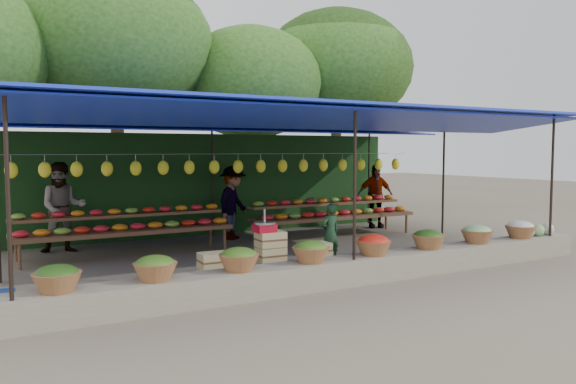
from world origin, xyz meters
TOP-DOWN VIEW (x-y plane):
  - ground at (0.00, 0.00)m, footprint 60.00×60.00m
  - stone_curb at (0.00, -2.75)m, footprint 10.60×0.55m
  - stall_canopy at (0.00, 0.06)m, footprint 10.80×6.60m
  - produce_baskets at (-0.10, -2.75)m, footprint 8.98×0.58m
  - netting_backdrop at (0.00, 3.15)m, footprint 10.60×0.06m
  - tree_row at (0.50, 6.09)m, footprint 16.51×5.50m
  - fruit_table_left at (-2.49, 1.35)m, footprint 4.21×0.95m
  - fruit_table_right at (2.51, 1.35)m, footprint 4.21×0.95m
  - crate_counter at (-0.93, -1.82)m, footprint 2.36×0.36m
  - weighing_scale at (-1.01, -1.82)m, footprint 0.35×0.35m
  - vendor_seated at (0.71, -1.19)m, footprint 0.43×0.31m
  - customer_left at (-3.52, 2.31)m, footprint 0.99×0.81m
  - customer_mid at (0.22, 2.16)m, footprint 1.27×1.21m
  - customer_right at (4.40, 2.10)m, footprint 1.09×0.73m

SIDE VIEW (x-z plane):
  - ground at x=0.00m, z-range 0.00..0.00m
  - stone_curb at x=0.00m, z-range 0.00..0.40m
  - crate_counter at x=-0.93m, z-range -0.07..0.70m
  - vendor_seated at x=0.71m, z-range 0.00..1.11m
  - produce_baskets at x=-0.10m, z-range 0.40..0.73m
  - fruit_table_left at x=-2.49m, z-range 0.14..1.07m
  - fruit_table_right at x=2.51m, z-range 0.14..1.07m
  - weighing_scale at x=-1.01m, z-range 0.67..1.05m
  - customer_right at x=4.40m, z-range 0.00..1.73m
  - customer_mid at x=0.22m, z-range 0.00..1.73m
  - customer_left at x=-3.52m, z-range 0.00..1.86m
  - netting_backdrop at x=0.00m, z-range 0.00..2.50m
  - stall_canopy at x=0.00m, z-range 1.27..4.09m
  - tree_row at x=0.50m, z-range 1.14..8.26m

